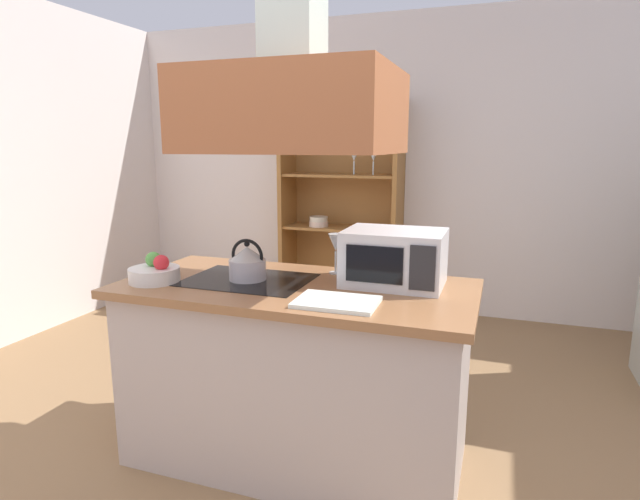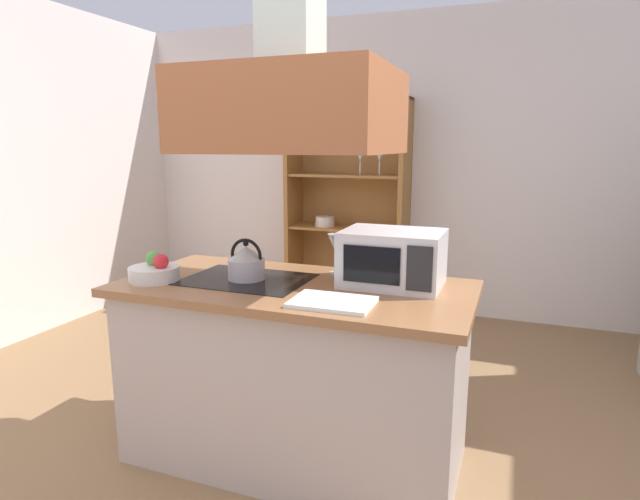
# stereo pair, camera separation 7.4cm
# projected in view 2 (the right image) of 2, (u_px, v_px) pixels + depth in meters

# --- Properties ---
(wall_back) EXTENTS (6.00, 0.12, 2.70)m
(wall_back) POSITION_uv_depth(u_px,v_px,m) (435.00, 167.00, 4.72)
(wall_back) COLOR silver
(wall_back) RESTS_ON ground
(kitchen_island) EXTENTS (1.68, 0.81, 0.90)m
(kitchen_island) POSITION_uv_depth(u_px,v_px,m) (294.00, 372.00, 2.55)
(kitchen_island) COLOR #B9A9A0
(kitchen_island) RESTS_ON ground
(range_hood) EXTENTS (0.90, 0.70, 1.19)m
(range_hood) POSITION_uv_depth(u_px,v_px,m) (292.00, 88.00, 2.28)
(range_hood) COLOR #A65C35
(dish_cabinet) EXTENTS (1.12, 0.40, 1.96)m
(dish_cabinet) POSITION_uv_depth(u_px,v_px,m) (348.00, 219.00, 4.88)
(dish_cabinet) COLOR #9D6832
(dish_cabinet) RESTS_ON ground
(kettle) EXTENTS (0.18, 0.18, 0.20)m
(kettle) POSITION_uv_depth(u_px,v_px,m) (246.00, 262.00, 2.53)
(kettle) COLOR #BEB7BB
(kettle) RESTS_ON kitchen_island
(cutting_board) EXTENTS (0.35, 0.25, 0.02)m
(cutting_board) POSITION_uv_depth(u_px,v_px,m) (332.00, 302.00, 2.15)
(cutting_board) COLOR white
(cutting_board) RESTS_ON kitchen_island
(microwave) EXTENTS (0.46, 0.35, 0.26)m
(microwave) POSITION_uv_depth(u_px,v_px,m) (393.00, 258.00, 2.42)
(microwave) COLOR silver
(microwave) RESTS_ON kitchen_island
(wine_glass_on_counter) EXTENTS (0.08, 0.08, 0.21)m
(wine_glass_on_counter) POSITION_uv_depth(u_px,v_px,m) (335.00, 244.00, 2.64)
(wine_glass_on_counter) COLOR silver
(wine_glass_on_counter) RESTS_ON kitchen_island
(fruit_bowl) EXTENTS (0.24, 0.24, 0.14)m
(fruit_bowl) POSITION_uv_depth(u_px,v_px,m) (155.00, 271.00, 2.52)
(fruit_bowl) COLOR silver
(fruit_bowl) RESTS_ON kitchen_island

